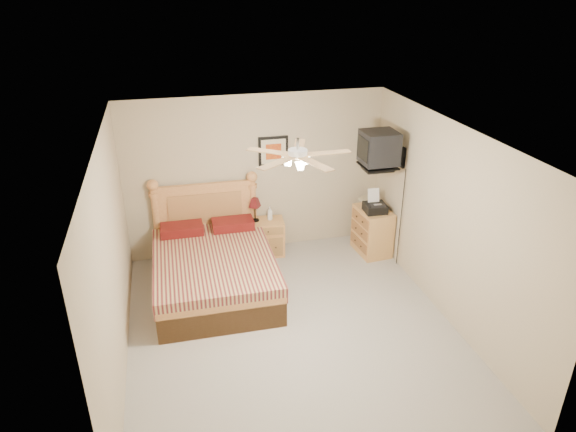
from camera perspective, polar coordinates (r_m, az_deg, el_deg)
floor at (r=6.61m, az=0.46°, el=-12.46°), size 4.50×4.50×0.00m
ceiling at (r=5.46m, az=0.55°, el=8.82°), size 4.00×4.50×0.04m
wall_back at (r=7.95m, az=-3.55°, el=4.56°), size 4.00×0.04×2.50m
wall_front at (r=4.18m, az=8.55°, el=-16.99°), size 4.00×0.04×2.50m
wall_left at (r=5.83m, az=-18.98°, el=-4.91°), size 0.04×4.50×2.50m
wall_right at (r=6.67m, az=17.38°, el=-0.78°), size 0.04×4.50×2.50m
bed at (r=7.06m, az=-8.37°, el=-3.56°), size 1.61×2.11×1.35m
nightstand at (r=8.14m, az=-2.35°, el=-2.34°), size 0.57×0.45×0.57m
table_lamp at (r=7.94m, az=-3.69°, el=0.73°), size 0.24×0.24×0.38m
lotion_bottle at (r=8.00m, az=-2.03°, el=0.32°), size 0.11×0.11×0.22m
framed_picture at (r=7.86m, az=-1.64°, el=7.21°), size 0.46×0.04×0.46m
dresser at (r=8.23m, az=9.34°, el=-1.65°), size 0.49×0.67×0.75m
fax_machine at (r=7.93m, az=9.70°, el=1.59°), size 0.34×0.36×0.34m
magazine_lower at (r=8.24m, az=8.54°, el=1.42°), size 0.31×0.35×0.03m
magazine_upper at (r=8.25m, az=8.51°, el=1.64°), size 0.32×0.34×0.02m
wall_tv at (r=7.45m, az=11.14°, el=7.27°), size 0.56×0.46×0.58m
ceiling_fan at (r=5.32m, az=1.08°, el=6.78°), size 1.14×1.14×0.28m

